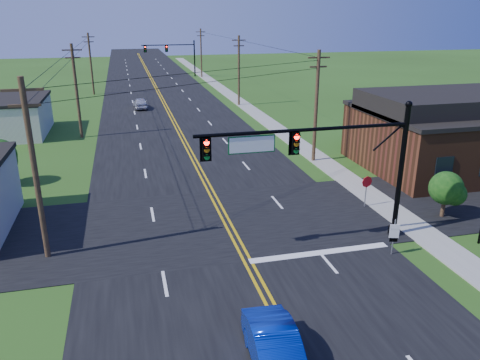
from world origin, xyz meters
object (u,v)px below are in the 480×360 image
object	(u,v)px
signal_mast_main	(324,159)
stop_sign	(367,185)
route_sign	(394,234)
blue_car	(276,353)
signal_mast_far	(172,53)

from	to	relation	value
signal_mast_main	stop_sign	size ratio (longest dim) A/B	5.41
route_sign	stop_sign	xyz separation A→B (m)	(1.68, 6.00, 0.36)
blue_car	signal_mast_far	bearing A→B (deg)	89.11
signal_mast_main	signal_mast_far	distance (m)	72.00
signal_mast_main	blue_car	bearing A→B (deg)	-121.44
signal_mast_main	route_sign	size ratio (longest dim) A/B	5.74
signal_mast_far	route_sign	world-z (taller)	signal_mast_far
signal_mast_main	blue_car	distance (m)	10.63
stop_sign	blue_car	bearing A→B (deg)	-138.17
blue_car	route_sign	xyz separation A→B (m)	(8.30, 6.39, 0.40)
signal_mast_main	signal_mast_far	xyz separation A→B (m)	(0.10, 72.00, -0.20)
signal_mast_far	stop_sign	distance (m)	68.25
stop_sign	signal_mast_far	bearing A→B (deg)	84.69
blue_car	stop_sign	world-z (taller)	stop_sign
route_sign	signal_mast_far	bearing A→B (deg)	108.90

